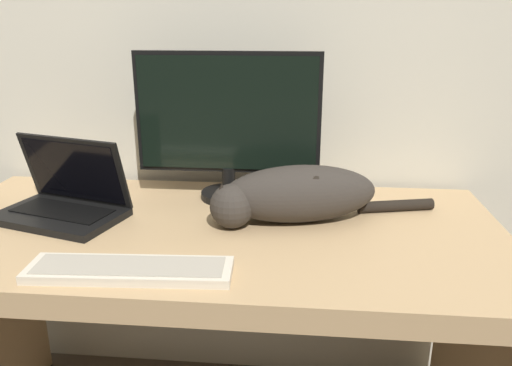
{
  "coord_description": "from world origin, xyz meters",
  "views": [
    {
      "loc": [
        0.23,
        -0.82,
        1.27
      ],
      "look_at": [
        0.12,
        0.33,
        0.89
      ],
      "focal_mm": 35.0,
      "sensor_mm": 36.0,
      "label": 1
    }
  ],
  "objects_px": {
    "laptop": "(64,201)",
    "cat": "(294,194)",
    "monitor": "(228,123)",
    "external_keyboard": "(130,270)"
  },
  "relations": [
    {
      "from": "monitor",
      "to": "cat",
      "type": "distance_m",
      "value": 0.3
    },
    {
      "from": "external_keyboard",
      "to": "cat",
      "type": "distance_m",
      "value": 0.48
    },
    {
      "from": "monitor",
      "to": "laptop",
      "type": "distance_m",
      "value": 0.5
    },
    {
      "from": "monitor",
      "to": "laptop",
      "type": "height_order",
      "value": "monitor"
    },
    {
      "from": "laptop",
      "to": "cat",
      "type": "bearing_deg",
      "value": 18.61
    },
    {
      "from": "monitor",
      "to": "external_keyboard",
      "type": "distance_m",
      "value": 0.56
    },
    {
      "from": "laptop",
      "to": "external_keyboard",
      "type": "height_order",
      "value": "laptop"
    },
    {
      "from": "monitor",
      "to": "cat",
      "type": "bearing_deg",
      "value": -39.73
    },
    {
      "from": "external_keyboard",
      "to": "monitor",
      "type": "bearing_deg",
      "value": 70.96
    },
    {
      "from": "laptop",
      "to": "external_keyboard",
      "type": "distance_m",
      "value": 0.42
    }
  ]
}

